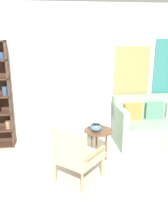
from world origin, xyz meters
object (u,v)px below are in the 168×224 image
object	(u,v)px
side_table	(98,133)
table_lamp	(96,118)
armchair	(74,152)
couch	(155,125)

from	to	relation	value
side_table	table_lamp	size ratio (longest dim) A/B	1.43
armchair	table_lamp	xyz separation A→B (m)	(0.45, 0.65, 0.28)
couch	armchair	bearing A→B (deg)	-145.27
couch	table_lamp	size ratio (longest dim) A/B	4.33
side_table	table_lamp	xyz separation A→B (m)	(-0.05, -0.04, 0.30)
armchair	side_table	size ratio (longest dim) A/B	1.65
couch	side_table	xyz separation A→B (m)	(-1.29, -0.56, 0.12)
armchair	couch	world-z (taller)	couch
armchair	side_table	xyz separation A→B (m)	(0.50, 0.68, -0.02)
couch	table_lamp	xyz separation A→B (m)	(-1.34, -0.60, 0.43)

